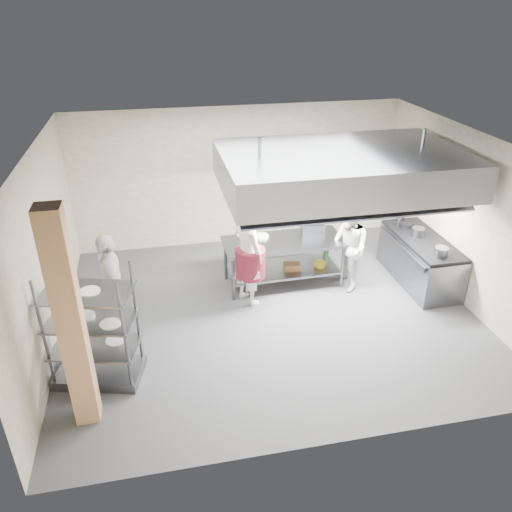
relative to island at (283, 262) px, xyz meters
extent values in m
plane|color=#3B3B3E|center=(-0.49, -0.94, -0.46)|extent=(7.00, 7.00, 0.00)
plane|color=silver|center=(-0.49, -0.94, 2.54)|extent=(7.00, 7.00, 0.00)
plane|color=#A29881|center=(-0.49, 2.06, 1.04)|extent=(7.00, 0.00, 7.00)
plane|color=#A29881|center=(-3.99, -0.94, 1.04)|extent=(0.00, 6.00, 6.00)
plane|color=#A29881|center=(3.01, -0.94, 1.04)|extent=(0.00, 6.00, 6.00)
cube|color=tan|center=(-3.39, -2.84, 1.04)|extent=(0.30, 0.30, 3.00)
cube|color=gray|center=(0.81, -0.54, 1.94)|extent=(4.00, 2.50, 0.60)
cube|color=white|center=(-0.09, -0.54, 1.62)|extent=(1.60, 0.12, 0.04)
cube|color=white|center=(1.71, -0.54, 1.62)|extent=(1.60, 0.12, 0.04)
cube|color=gray|center=(1.31, 1.90, 1.04)|extent=(1.50, 0.28, 0.04)
cube|color=gray|center=(0.00, 0.00, 0.42)|extent=(2.28, 0.99, 0.06)
cube|color=slate|center=(0.00, 0.00, -0.16)|extent=(2.09, 0.90, 0.04)
cube|color=slate|center=(2.59, -0.44, -0.04)|extent=(0.80, 2.00, 0.84)
cube|color=black|center=(2.59, -0.44, 0.41)|extent=(0.78, 1.96, 0.06)
imported|color=silver|center=(-0.79, -0.49, 0.49)|extent=(0.73, 0.82, 1.90)
imported|color=silver|center=(1.11, -0.41, 0.38)|extent=(0.70, 0.87, 1.68)
imported|color=silver|center=(-3.09, -0.91, 0.42)|extent=(0.63, 1.09, 1.74)
cube|color=slate|center=(0.61, 0.23, 0.56)|extent=(0.45, 0.36, 0.21)
cube|color=olive|center=(0.15, -0.09, -0.07)|extent=(0.33, 0.25, 0.13)
cylinder|color=gray|center=(2.53, -0.33, 0.53)|extent=(0.24, 0.24, 0.17)
cylinder|color=silver|center=(-3.29, -2.07, 0.12)|extent=(0.28, 0.28, 0.05)
camera|label=1|loc=(-2.22, -8.08, 4.51)|focal=35.00mm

